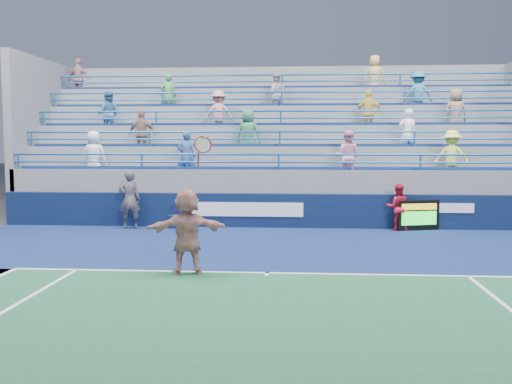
# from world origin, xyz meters

# --- Properties ---
(ground) EXTENTS (120.00, 120.00, 0.00)m
(ground) POSITION_xyz_m (0.00, 0.00, 0.00)
(ground) COLOR #333538
(sponsor_wall) EXTENTS (18.00, 0.32, 1.10)m
(sponsor_wall) POSITION_xyz_m (0.00, 6.50, 0.55)
(sponsor_wall) COLOR #091536
(sponsor_wall) RESTS_ON ground
(bleacher_stand) EXTENTS (18.00, 5.60, 6.13)m
(bleacher_stand) POSITION_xyz_m (-0.00, 10.27, 1.55)
(bleacher_stand) COLOR slate
(bleacher_stand) RESTS_ON ground
(serve_speed_board) EXTENTS (1.36, 0.52, 0.95)m
(serve_speed_board) POSITION_xyz_m (4.36, 6.19, 0.48)
(serve_speed_board) COLOR black
(serve_speed_board) RESTS_ON ground
(judge_chair) EXTENTS (0.47, 0.48, 0.75)m
(judge_chair) POSITION_xyz_m (-3.29, 6.15, 0.24)
(judge_chair) COLOR #0D143F
(judge_chair) RESTS_ON ground
(tennis_player) EXTENTS (1.75, 0.95, 2.89)m
(tennis_player) POSITION_xyz_m (-1.67, -0.14, 0.90)
(tennis_player) COLOR silver
(tennis_player) RESTS_ON ground
(line_judge) EXTENTS (0.79, 0.65, 1.88)m
(line_judge) POSITION_xyz_m (-4.70, 5.91, 0.94)
(line_judge) COLOR #141837
(line_judge) RESTS_ON ground
(ball_girl) EXTENTS (0.73, 0.59, 1.45)m
(ball_girl) POSITION_xyz_m (3.73, 6.18, 0.73)
(ball_girl) COLOR red
(ball_girl) RESTS_ON ground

